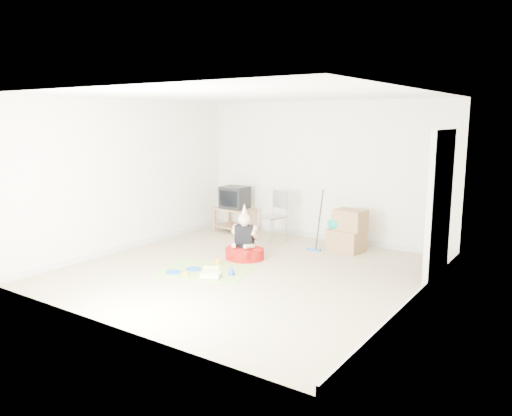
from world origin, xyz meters
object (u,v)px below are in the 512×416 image
Objects in this scene: cardboard_boxes at (347,231)px; folding_chair at (272,216)px; crt_tv at (235,197)px; seated_woman at (245,247)px; tv_stand at (235,218)px; birthday_cake at (211,275)px.

folding_chair is at bearing -175.00° from cardboard_boxes.
cardboard_boxes is (1.46, 0.13, -0.12)m from folding_chair.
crt_tv is 2.04m from seated_woman.
folding_chair reaches higher than seated_woman.
folding_chair is at bearing -11.81° from tv_stand.
folding_chair reaches higher than cardboard_boxes.
tv_stand is at bearing 119.82° from birthday_cake.
cardboard_boxes is 1.84m from seated_woman.
folding_chair is (1.02, -0.21, 0.18)m from tv_stand.
crt_tv is 1.07m from folding_chair.
tv_stand is 1.65× the size of crt_tv.
crt_tv reaches higher than tv_stand.
tv_stand is at bearing 178.01° from cardboard_boxes.
cardboard_boxes reaches higher than birthday_cake.
tv_stand is at bearing 168.19° from folding_chair.
crt_tv reaches higher than cardboard_boxes.
birthday_cake is (0.45, -2.36, -0.44)m from folding_chair.
folding_chair is 2.90× the size of birthday_cake.
cardboard_boxes is 2.70m from birthday_cake.
cardboard_boxes is at bearing 67.93° from birthday_cake.
seated_woman reaches higher than tv_stand.
tv_stand is 1.15× the size of cardboard_boxes.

